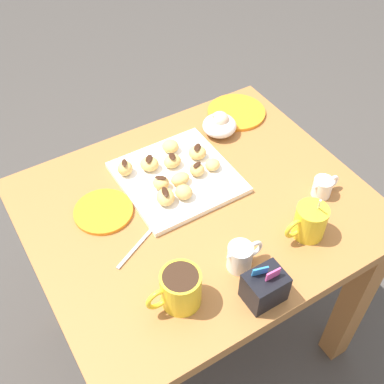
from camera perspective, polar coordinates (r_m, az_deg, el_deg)
name	(u,v)px	position (r m, az deg, el deg)	size (l,w,h in m)	color
ground_plane	(197,330)	(1.89, 0.55, -15.89)	(8.00, 8.00, 0.00)	#423D38
dining_table	(198,238)	(1.41, 0.71, -5.38)	(0.89, 0.75, 0.70)	#A36633
pastry_plate_square	(177,177)	(1.36, -1.72, 1.74)	(0.30, 0.30, 0.02)	white
coffee_mug_yellow_left	(310,221)	(1.24, 13.62, -3.32)	(0.12, 0.08, 0.14)	yellow
coffee_mug_yellow_right	(180,288)	(1.09, -1.44, -11.19)	(0.13, 0.09, 0.10)	yellow
cream_pitcher_white	(241,256)	(1.15, 5.71, -7.45)	(0.10, 0.06, 0.07)	white
sugar_caddy	(265,287)	(1.11, 8.51, -10.96)	(0.09, 0.07, 0.11)	black
ice_cream_bowl	(220,124)	(1.50, 3.25, 7.92)	(0.10, 0.10, 0.08)	white
chocolate_sauce_pitcher	(323,186)	(1.35, 15.09, 0.65)	(0.09, 0.05, 0.06)	white
saucer_orange_left	(103,211)	(1.30, -10.34, -2.25)	(0.16, 0.16, 0.01)	orange
saucer_orange_right	(236,112)	(1.59, 5.23, 9.32)	(0.19, 0.19, 0.01)	orange
loose_spoon_near_saucer	(143,240)	(1.23, -5.78, -5.56)	(0.15, 0.08, 0.01)	silver
beignet_0	(172,161)	(1.37, -2.32, 3.63)	(0.04, 0.05, 0.03)	#E5B260
chocolate_drizzle_0	(172,156)	(1.36, -2.34, 4.20)	(0.03, 0.02, 0.01)	#381E11
beignet_1	(197,170)	(1.35, 0.59, 2.64)	(0.04, 0.04, 0.03)	#E5B260
chocolate_drizzle_1	(197,165)	(1.33, 0.59, 3.22)	(0.03, 0.01, 0.01)	#381E11
beignet_2	(161,183)	(1.31, -3.66, 1.08)	(0.05, 0.04, 0.04)	#E5B260
chocolate_drizzle_2	(161,178)	(1.30, -3.70, 1.68)	(0.03, 0.01, 0.01)	#381E11
beignet_3	(170,146)	(1.42, -2.56, 5.41)	(0.05, 0.05, 0.03)	#E5B260
beignet_4	(125,168)	(1.36, -7.85, 2.76)	(0.04, 0.04, 0.04)	#E5B260
chocolate_drizzle_4	(124,163)	(1.34, -7.94, 3.42)	(0.03, 0.01, 0.01)	#381E11
beignet_5	(180,179)	(1.32, -1.40, 1.57)	(0.04, 0.05, 0.03)	#E5B260
beignet_6	(212,165)	(1.37, 2.42, 3.24)	(0.04, 0.04, 0.03)	#E5B260
beignet_7	(165,197)	(1.27, -3.13, -0.60)	(0.05, 0.05, 0.04)	#E5B260
chocolate_drizzle_7	(165,192)	(1.26, -3.17, 0.02)	(0.04, 0.02, 0.01)	#381E11
beignet_8	(184,192)	(1.29, -0.97, -0.01)	(0.05, 0.04, 0.04)	#E5B260
beignet_9	(197,152)	(1.40, 0.62, 4.67)	(0.05, 0.05, 0.04)	#E5B260
chocolate_drizzle_9	(197,147)	(1.38, 0.63, 5.27)	(0.03, 0.02, 0.01)	#381E11
beignet_10	(149,164)	(1.37, -5.02, 3.31)	(0.05, 0.05, 0.04)	#E5B260
chocolate_drizzle_10	(149,159)	(1.35, -5.07, 3.91)	(0.03, 0.02, 0.01)	#381E11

